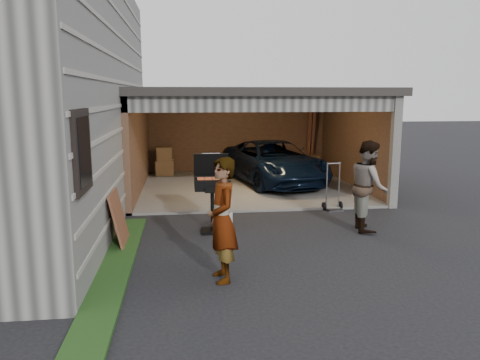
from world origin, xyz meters
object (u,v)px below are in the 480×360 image
(hand_truck, at_px, (333,201))
(propane_tank, at_px, (226,223))
(minivan, at_px, (273,164))
(man, at_px, (369,186))
(woman, at_px, (222,220))
(plywood_panel, at_px, (119,219))
(bbq_grill, at_px, (212,187))

(hand_truck, bearing_deg, propane_tank, -158.01)
(minivan, distance_m, man, 5.20)
(woman, distance_m, hand_truck, 5.03)
(woman, xyz_separation_m, plywood_panel, (-1.73, 1.85, -0.42))
(plywood_panel, bearing_deg, propane_tank, 14.51)
(woman, height_order, propane_tank, woman)
(plywood_panel, bearing_deg, man, 5.20)
(minivan, relative_size, woman, 2.50)
(propane_tank, bearing_deg, man, -1.41)
(minivan, height_order, hand_truck, minivan)
(propane_tank, xyz_separation_m, hand_truck, (2.73, 1.61, 0.01))
(plywood_panel, bearing_deg, hand_truck, 24.20)
(minivan, distance_m, propane_tank, 5.40)
(minivan, relative_size, man, 2.51)
(man, height_order, hand_truck, man)
(minivan, distance_m, plywood_panel, 6.79)
(minivan, height_order, propane_tank, minivan)
(propane_tank, bearing_deg, plywood_panel, -165.49)
(man, distance_m, hand_truck, 1.83)
(propane_tank, xyz_separation_m, plywood_panel, (-2.00, -0.52, 0.29))
(minivan, bearing_deg, plywood_panel, -137.47)
(man, bearing_deg, minivan, 20.03)
(propane_tank, bearing_deg, minivan, 69.09)
(man, bearing_deg, hand_truck, 14.83)
(man, distance_m, plywood_panel, 4.93)
(bbq_grill, height_order, propane_tank, bbq_grill)
(woman, bearing_deg, minivan, 154.06)
(propane_tank, distance_m, plywood_panel, 2.08)
(propane_tank, bearing_deg, bbq_grill, 146.46)
(bbq_grill, height_order, plywood_panel, bbq_grill)
(man, bearing_deg, woman, 135.22)
(woman, height_order, bbq_grill, woman)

